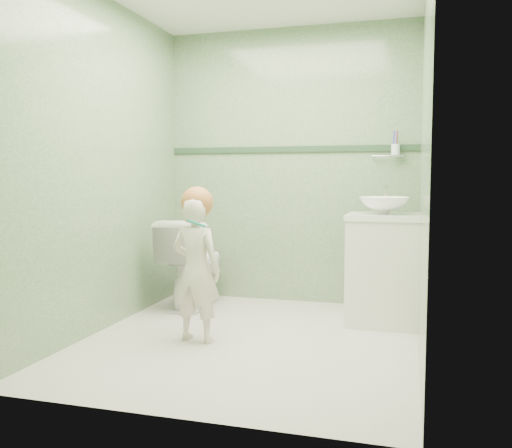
% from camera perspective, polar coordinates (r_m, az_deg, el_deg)
% --- Properties ---
extents(ground, '(2.50, 2.50, 0.00)m').
position_cam_1_polar(ground, '(3.78, -0.64, -12.07)').
color(ground, beige).
rests_on(ground, ground).
extents(room_shell, '(2.50, 2.54, 2.40)m').
position_cam_1_polar(room_shell, '(3.61, -0.65, 6.46)').
color(room_shell, '#678E64').
rests_on(room_shell, ground).
extents(trim_stripe, '(2.20, 0.02, 0.05)m').
position_cam_1_polar(trim_stripe, '(4.82, 3.58, 7.84)').
color(trim_stripe, '#29442D').
rests_on(trim_stripe, room_shell).
extents(vanity, '(0.52, 0.50, 0.80)m').
position_cam_1_polar(vanity, '(4.22, 13.16, -4.79)').
color(vanity, white).
rests_on(vanity, ground).
extents(counter, '(0.54, 0.52, 0.04)m').
position_cam_1_polar(counter, '(4.18, 13.27, 0.76)').
color(counter, white).
rests_on(counter, vanity).
extents(basin, '(0.37, 0.37, 0.13)m').
position_cam_1_polar(basin, '(4.17, 13.29, 1.91)').
color(basin, white).
rests_on(basin, counter).
extents(faucet, '(0.03, 0.13, 0.18)m').
position_cam_1_polar(faucet, '(4.35, 13.42, 3.08)').
color(faucet, silver).
rests_on(faucet, counter).
extents(cup_holder, '(0.26, 0.07, 0.21)m').
position_cam_1_polar(cup_holder, '(4.65, 14.33, 7.56)').
color(cup_holder, silver).
rests_on(cup_holder, room_shell).
extents(toilet, '(0.44, 0.75, 0.76)m').
position_cam_1_polar(toilet, '(4.67, -6.58, -4.05)').
color(toilet, white).
rests_on(toilet, ground).
extents(toddler, '(0.38, 0.28, 0.97)m').
position_cam_1_polar(toddler, '(3.67, -6.29, -4.80)').
color(toddler, beige).
rests_on(toddler, ground).
extents(hair_cap, '(0.22, 0.22, 0.22)m').
position_cam_1_polar(hair_cap, '(3.65, -6.21, 2.25)').
color(hair_cap, '#B06B33').
rests_on(hair_cap, toddler).
extents(teal_toothbrush, '(0.11, 0.14, 0.08)m').
position_cam_1_polar(teal_toothbrush, '(3.49, -6.32, 0.14)').
color(teal_toothbrush, '#13846E').
rests_on(teal_toothbrush, toddler).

